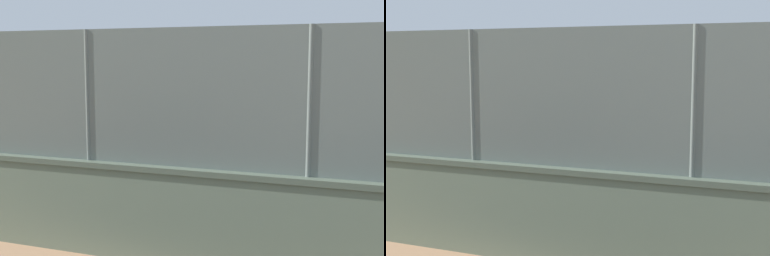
{
  "view_description": "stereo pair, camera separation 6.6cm",
  "coord_description": "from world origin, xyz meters",
  "views": [
    {
      "loc": [
        -4.82,
        17.32,
        2.8
      ],
      "look_at": [
        -1.29,
        7.11,
        1.43
      ],
      "focal_mm": 49.77,
      "sensor_mm": 36.0,
      "label": 1
    },
    {
      "loc": [
        -4.88,
        17.29,
        2.8
      ],
      "look_at": [
        -1.29,
        7.11,
        1.43
      ],
      "focal_mm": 49.77,
      "sensor_mm": 36.0,
      "label": 2
    }
  ],
  "objects": [
    {
      "name": "perimeter_wall",
      "position": [
        -2.5,
        10.69,
        0.69
      ],
      "size": [
        22.42,
        1.14,
        1.37
      ],
      "color": "slate",
      "rests_on": "ground_plane"
    },
    {
      "name": "ground_plane",
      "position": [
        0.0,
        0.0,
        0.0
      ],
      "size": [
        260.0,
        260.0,
        0.0
      ],
      "primitive_type": "plane",
      "color": "tan"
    },
    {
      "name": "sports_ball",
      "position": [
        1.9,
        4.7,
        0.87
      ],
      "size": [
        0.15,
        0.15,
        0.15
      ],
      "primitive_type": "sphere",
      "color": "#3399D8"
    },
    {
      "name": "fence_panel_on_wall",
      "position": [
        -2.5,
        10.69,
        2.3
      ],
      "size": [
        22.03,
        0.82,
        1.87
      ],
      "color": "slate",
      "rests_on": "perimeter_wall"
    },
    {
      "name": "player_at_service_line",
      "position": [
        0.47,
        2.76,
        0.89
      ],
      "size": [
        0.7,
        1.2,
        1.52
      ],
      "color": "navy",
      "rests_on": "ground_plane"
    }
  ]
}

